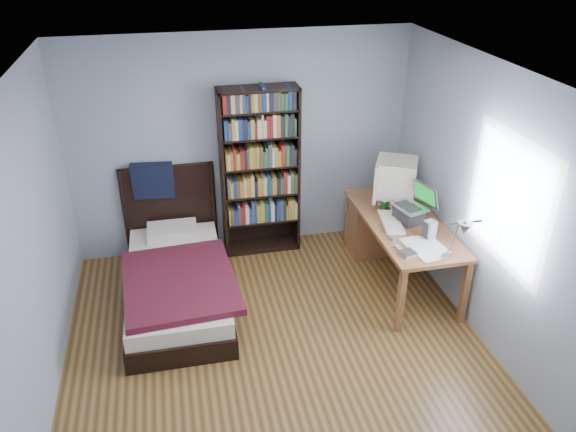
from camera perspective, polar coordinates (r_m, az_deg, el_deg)
The scene contains 14 objects.
room at distance 4.46m, azimuth -0.52°, elevation -2.24°, with size 4.20×4.24×2.50m.
desk at distance 6.45m, azimuth 9.78°, elevation -0.96°, with size 0.75×1.70×0.73m.
crt_monitor at distance 6.17m, azimuth 10.74°, elevation 3.77°, with size 0.60×0.55×0.51m.
laptop at distance 5.88m, azimuth 12.37°, elevation 0.48°, with size 0.42×0.40×0.41m.
desk_lamp at distance 4.80m, azimuth 17.29°, elevation -1.45°, with size 0.24×0.54×0.64m.
keyboard at distance 5.84m, azimuth 10.41°, elevation -0.61°, with size 0.19×0.49×0.03m, color beige.
speaker at distance 5.62m, azimuth 14.21°, elevation -1.36°, with size 0.10×0.10×0.19m, color #949496.
soda_can at distance 6.07m, azimuth 9.74°, elevation 1.03°, with size 0.06×0.06×0.12m, color #083D0F.
mouse at distance 6.13m, azimuth 10.61°, elevation 0.82°, with size 0.07×0.12×0.04m, color silver.
phone_silver at distance 5.57m, azimuth 10.55°, elevation -2.20°, with size 0.05×0.09×0.02m, color #B6B5BA.
phone_grey at distance 5.42m, azimuth 11.14°, elevation -3.17°, with size 0.04×0.09×0.02m, color #949496.
external_drive at distance 5.35m, azimuth 12.08°, elevation -3.73°, with size 0.13×0.13×0.03m, color #949496.
bookshelf at distance 6.32m, azimuth -2.87°, elevation 4.43°, with size 0.87×0.30×1.94m.
bed at distance 5.89m, azimuth -11.27°, elevation -6.04°, with size 1.12×2.07×1.16m.
Camera 1 is at (-0.77, -3.77, 3.51)m, focal length 35.00 mm.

